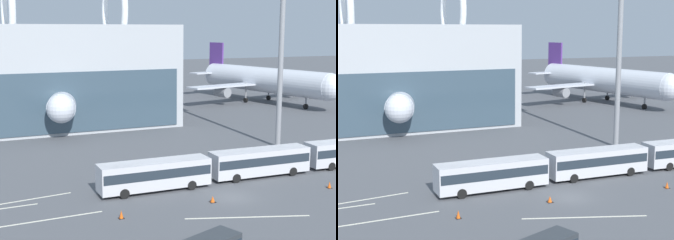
# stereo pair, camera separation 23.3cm
# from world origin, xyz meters

# --- Properties ---
(ground_plane) EXTENTS (440.00, 440.00, 0.00)m
(ground_plane) POSITION_xyz_m (0.00, 0.00, 0.00)
(ground_plane) COLOR #515459
(airliner_at_gate_near) EXTENTS (39.70, 36.31, 14.46)m
(airliner_at_gate_near) POSITION_xyz_m (-5.82, 49.69, 4.77)
(airliner_at_gate_near) COLOR silver
(airliner_at_gate_near) RESTS_ON ground_plane
(airliner_at_gate_far) EXTENTS (38.10, 42.78, 13.21)m
(airliner_at_gate_far) POSITION_xyz_m (40.77, 56.98, 5.14)
(airliner_at_gate_far) COLOR silver
(airliner_at_gate_far) RESTS_ON ground_plane
(shuttle_bus_0) EXTENTS (11.79, 2.83, 3.14)m
(shuttle_bus_0) POSITION_xyz_m (-6.32, 5.08, 1.85)
(shuttle_bus_0) COLOR silver
(shuttle_bus_0) RESTS_ON ground_plane
(shuttle_bus_1) EXTENTS (11.82, 2.95, 3.14)m
(shuttle_bus_1) POSITION_xyz_m (6.52, 5.31, 1.85)
(shuttle_bus_1) COLOR silver
(shuttle_bus_1) RESTS_ON ground_plane
(floodlight_mast) EXTENTS (2.31, 2.31, 30.00)m
(floodlight_mast) POSITION_xyz_m (17.20, 16.92, 17.20)
(floodlight_mast) COLOR gray
(floodlight_mast) RESTS_ON ground_plane
(lane_stripe_0) EXTENTS (8.24, 1.29, 0.01)m
(lane_stripe_0) POSITION_xyz_m (-18.53, 7.34, 0.00)
(lane_stripe_0) COLOR silver
(lane_stripe_0) RESTS_ON ground_plane
(lane_stripe_1) EXTENTS (10.67, 3.90, 0.01)m
(lane_stripe_1) POSITION_xyz_m (-1.58, -5.25, 0.00)
(lane_stripe_1) COLOR silver
(lane_stripe_1) RESTS_ON ground_plane
(lane_stripe_4) EXTENTS (6.36, 1.89, 0.01)m
(lane_stripe_4) POSITION_xyz_m (-1.42, 6.02, 0.00)
(lane_stripe_4) COLOR silver
(lane_stripe_4) RESTS_ON ground_plane
(lane_stripe_5) EXTENTS (10.70, 0.61, 0.01)m
(lane_stripe_5) POSITION_xyz_m (-18.36, 1.12, 0.00)
(lane_stripe_5) COLOR silver
(lane_stripe_5) RESTS_ON ground_plane
(traffic_cone_0) EXTENTS (0.50, 0.50, 0.74)m
(traffic_cone_0) POSITION_xyz_m (-11.95, -1.10, 0.36)
(traffic_cone_0) COLOR black
(traffic_cone_0) RESTS_ON ground_plane
(traffic_cone_1) EXTENTS (0.51, 0.51, 0.70)m
(traffic_cone_1) POSITION_xyz_m (10.85, -1.32, 0.34)
(traffic_cone_1) COLOR black
(traffic_cone_1) RESTS_ON ground_plane
(traffic_cone_2) EXTENTS (0.58, 0.58, 0.62)m
(traffic_cone_2) POSITION_xyz_m (-2.53, -0.46, 0.30)
(traffic_cone_2) COLOR black
(traffic_cone_2) RESTS_ON ground_plane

